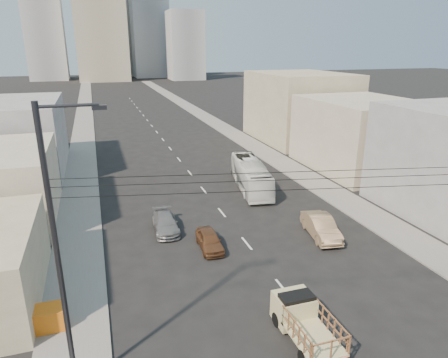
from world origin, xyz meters
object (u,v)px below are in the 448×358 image
flatbed_pickup (304,319)px  streetlamp_left (60,252)px  sedan_tan (321,227)px  sedan_grey (166,223)px  sedan_brown (209,240)px  city_bus (251,175)px  crate_stack (46,318)px

flatbed_pickup → streetlamp_left: (-10.45, 0.16, 5.34)m
sedan_tan → sedan_grey: 11.90m
sedan_brown → streetlamp_left: (-8.60, -10.13, 5.80)m
flatbed_pickup → city_bus: size_ratio=0.43×
flatbed_pickup → city_bus: bearing=75.2°
sedan_grey → streetlamp_left: bearing=-111.3°
streetlamp_left → crate_stack: bearing=110.1°
sedan_brown → crate_stack: bearing=-148.5°
sedan_tan → streetlamp_left: (-17.12, -9.36, 5.64)m
sedan_brown → streetlamp_left: streetlamp_left is taller
sedan_brown → sedan_tan: size_ratio=0.78×
sedan_grey → streetlamp_left: (-6.14, -13.94, 5.80)m
city_bus → sedan_grey: 12.19m
city_bus → sedan_brown: city_bus is taller
sedan_tan → sedan_grey: (-10.98, 4.58, -0.16)m
sedan_brown → flatbed_pickup: bearing=-77.6°
sedan_brown → sedan_grey: size_ratio=0.85×
sedan_tan → sedan_brown: bearing=-175.5°
city_bus → sedan_grey: (-9.90, -7.06, -0.78)m
flatbed_pickup → sedan_brown: 10.46m
city_bus → sedan_tan: size_ratio=2.12×
flatbed_pickup → city_bus: city_bus is taller
city_bus → streetlamp_left: streetlamp_left is taller
crate_stack → sedan_tan: bearing=14.9°
sedan_grey → streetlamp_left: size_ratio=0.37×
streetlamp_left → sedan_brown: bearing=49.7°
city_bus → sedan_tan: city_bus is taller
flatbed_pickup → crate_stack: (-12.06, 4.55, -0.40)m
flatbed_pickup → streetlamp_left: size_ratio=0.37×
city_bus → streetlamp_left: (-16.04, -21.00, 5.01)m
sedan_brown → crate_stack: size_ratio=2.08×
sedan_tan → crate_stack: (-18.73, -4.97, -0.10)m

